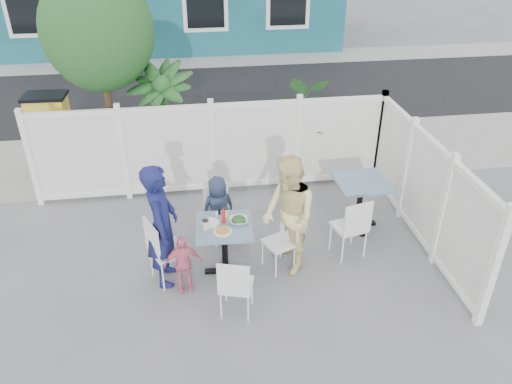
{
  "coord_description": "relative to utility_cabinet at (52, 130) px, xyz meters",
  "views": [
    {
      "loc": [
        -0.26,
        -5.15,
        4.41
      ],
      "look_at": [
        0.57,
        0.59,
        0.99
      ],
      "focal_mm": 35.0,
      "sensor_mm": 36.0,
      "label": 1
    }
  ],
  "objects": [
    {
      "name": "chair_back",
      "position": [
        2.92,
        -2.95,
        -0.15
      ],
      "size": [
        0.48,
        0.47,
        0.84
      ],
      "rotation": [
        0.0,
        0.0,
        3.46
      ],
      "color": "white",
      "rests_on": "ground"
    },
    {
      "name": "woman",
      "position": [
        3.77,
        -3.81,
        0.19
      ],
      "size": [
        0.81,
        0.94,
        1.66
      ],
      "primitive_type": "imported",
      "rotation": [
        0.0,
        0.0,
        -1.33
      ],
      "color": "#EED14D",
      "rests_on": "ground"
    },
    {
      "name": "fence_right",
      "position": [
        5.83,
        -3.4,
        0.14
      ],
      "size": [
        0.08,
        3.66,
        1.6
      ],
      "rotation": [
        0.0,
        0.0,
        1.57
      ],
      "color": "white",
      "rests_on": "ground"
    },
    {
      "name": "plate_side",
      "position": [
        2.75,
        -3.73,
        0.13
      ],
      "size": [
        0.24,
        0.24,
        0.02
      ],
      "primitive_type": "cylinder",
      "color": "white",
      "rests_on": "main_table"
    },
    {
      "name": "street",
      "position": [
        2.83,
        3.5,
        -0.64
      ],
      "size": [
        24.0,
        5.0,
        0.01
      ],
      "primitive_type": "cube",
      "color": "black",
      "rests_on": "ground"
    },
    {
      "name": "pepper_shaker",
      "position": [
        2.88,
        -3.53,
        0.16
      ],
      "size": [
        0.03,
        0.03,
        0.08
      ],
      "primitive_type": "cylinder",
      "color": "black",
      "rests_on": "main_table"
    },
    {
      "name": "chair_right",
      "position": [
        3.71,
        -3.78,
        -0.16
      ],
      "size": [
        0.49,
        0.5,
        0.83
      ],
      "rotation": [
        0.0,
        0.0,
        2.0
      ],
      "color": "white",
      "rests_on": "ground"
    },
    {
      "name": "potted_shrub_b",
      "position": [
        4.75,
        -1.0,
        0.12
      ],
      "size": [
        1.8,
        1.73,
        1.54
      ],
      "primitive_type": "imported",
      "rotation": [
        0.0,
        0.0,
        2.61
      ],
      "color": "#174822",
      "rests_on": "ground"
    },
    {
      "name": "salt_shaker",
      "position": [
        2.85,
        -3.58,
        0.16
      ],
      "size": [
        0.03,
        0.03,
        0.07
      ],
      "primitive_type": "cylinder",
      "color": "white",
      "rests_on": "main_table"
    },
    {
      "name": "boy",
      "position": [
        2.9,
        -3.02,
        -0.13
      ],
      "size": [
        0.58,
        0.47,
        1.04
      ],
      "primitive_type": "imported",
      "rotation": [
        0.0,
        0.0,
        3.45
      ],
      "color": "#23314B",
      "rests_on": "ground"
    },
    {
      "name": "tree",
      "position": [
        1.23,
        -0.7,
        1.95
      ],
      "size": [
        1.8,
        1.62,
        3.59
      ],
      "color": "#382316",
      "rests_on": "ground"
    },
    {
      "name": "near_sidewalk",
      "position": [
        2.83,
        -0.2,
        -0.64
      ],
      "size": [
        24.0,
        2.6,
        0.01
      ],
      "primitive_type": "cube",
      "color": "gray",
      "rests_on": "ground"
    },
    {
      "name": "coffee_cup_b",
      "position": [
        2.97,
        -3.59,
        0.18
      ],
      "size": [
        0.07,
        0.07,
        0.11
      ],
      "primitive_type": "cylinder",
      "color": "beige",
      "rests_on": "main_table"
    },
    {
      "name": "fence_back",
      "position": [
        2.93,
        -1.6,
        0.14
      ],
      "size": [
        5.86,
        0.08,
        1.6
      ],
      "color": "white",
      "rests_on": "ground"
    },
    {
      "name": "coffee_cup_a",
      "position": [
        2.68,
        -3.85,
        0.18
      ],
      "size": [
        0.08,
        0.08,
        0.12
      ],
      "primitive_type": "cylinder",
      "color": "beige",
      "rests_on": "main_table"
    },
    {
      "name": "man",
      "position": [
        2.13,
        -3.83,
        0.21
      ],
      "size": [
        0.45,
        0.65,
        1.7
      ],
      "primitive_type": "imported",
      "rotation": [
        0.0,
        0.0,
        1.5
      ],
      "color": "#161A51",
      "rests_on": "ground"
    },
    {
      "name": "chair_left",
      "position": [
        2.1,
        -3.87,
        -0.09
      ],
      "size": [
        0.56,
        0.56,
        0.95
      ],
      "rotation": [
        0.0,
        0.0,
        -1.14
      ],
      "color": "white",
      "rests_on": "ground"
    },
    {
      "name": "salad_bowl",
      "position": [
        3.12,
        -3.77,
        0.15
      ],
      "size": [
        0.24,
        0.24,
        0.06
      ],
      "primitive_type": "imported",
      "color": "white",
      "rests_on": "main_table"
    },
    {
      "name": "chair_near",
      "position": [
        2.97,
        -4.65,
        -0.15
      ],
      "size": [
        0.47,
        0.46,
        0.85
      ],
      "rotation": [
        0.0,
        0.0,
        -0.28
      ],
      "color": "white",
      "rests_on": "ground"
    },
    {
      "name": "ketchup_bottle",
      "position": [
        2.92,
        -3.74,
        0.2
      ],
      "size": [
        0.05,
        0.05,
        0.17
      ],
      "primitive_type": "cylinder",
      "color": "red",
      "rests_on": "main_table"
    },
    {
      "name": "chair_spare",
      "position": [
        4.7,
        -3.71,
        -0.1
      ],
      "size": [
        0.51,
        0.5,
        0.93
      ],
      "rotation": [
        0.0,
        0.0,
        0.24
      ],
      "color": "white",
      "rests_on": "ground"
    },
    {
      "name": "toddler",
      "position": [
        2.36,
        -4.07,
        -0.23
      ],
      "size": [
        0.51,
        0.28,
        0.83
      ],
      "primitive_type": "imported",
      "rotation": [
        0.0,
        0.0,
        0.17
      ],
      "color": "pink",
      "rests_on": "ground"
    },
    {
      "name": "potted_shrub_a",
      "position": [
        2.12,
        -0.9,
        0.39
      ],
      "size": [
        1.53,
        1.53,
        2.07
      ],
      "primitive_type": "imported",
      "rotation": [
        0.0,
        0.0,
        5.86
      ],
      "color": "#174822",
      "rests_on": "ground"
    },
    {
      "name": "main_table",
      "position": [
        2.92,
        -3.81,
        -0.05
      ],
      "size": [
        0.76,
        0.76,
        0.76
      ],
      "rotation": [
        0.0,
        0.0,
        -0.05
      ],
      "color": "slate",
      "rests_on": "ground"
    },
    {
      "name": "ground",
      "position": [
        2.83,
        -4.0,
        -0.64
      ],
      "size": [
        80.0,
        80.0,
        0.0
      ],
      "primitive_type": "plane",
      "color": "slate"
    },
    {
      "name": "spare_table",
      "position": [
        5.05,
        -2.99,
        -0.02
      ],
      "size": [
        0.77,
        0.77,
        0.8
      ],
      "rotation": [
        0.0,
        0.0,
        0.02
      ],
      "color": "slate",
      "rests_on": "ground"
    },
    {
      "name": "far_sidewalk",
      "position": [
        2.83,
        6.6,
        -0.64
      ],
      "size": [
        24.0,
        1.6,
        0.01
      ],
      "primitive_type": "cube",
      "color": "gray",
      "rests_on": "ground"
    },
    {
      "name": "utility_cabinet",
      "position": [
        0.0,
        0.0,
        0.0
      ],
      "size": [
        0.71,
        0.52,
        1.29
      ],
      "primitive_type": "cube",
      "rotation": [
        0.0,
        0.0,
        -0.03
      ],
      "color": "gold",
      "rests_on": "ground"
    },
    {
      "name": "plate_main",
      "position": [
        2.89,
        -3.95,
        0.13
      ],
      "size": [
        0.23,
        0.23,
        0.01
      ],
      "primitive_type": "cylinder",
      "color": "white",
      "rests_on": "main_table"
    }
  ]
}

